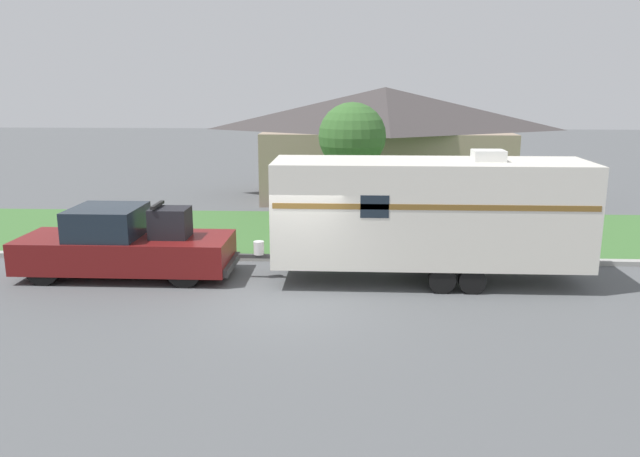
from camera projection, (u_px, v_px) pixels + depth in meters
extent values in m
plane|color=#515456|center=(290.00, 304.00, 14.97)|extent=(120.00, 120.00, 0.00)
cube|color=#999993|center=(302.00, 258.00, 18.60)|extent=(80.00, 0.30, 0.14)
cube|color=#3D6B33|center=(310.00, 232.00, 22.17)|extent=(80.00, 7.00, 0.03)
cube|color=gray|center=(384.00, 163.00, 28.96)|extent=(10.83, 6.05, 3.10)
pyramid|color=#3D3838|center=(385.00, 109.00, 28.39)|extent=(11.70, 6.53, 1.91)
cube|color=#4C3828|center=(387.00, 184.00, 26.16)|extent=(1.00, 0.06, 2.10)
cylinder|color=black|center=(43.00, 268.00, 16.29)|extent=(0.92, 0.28, 0.92)
cylinder|color=black|center=(72.00, 251.00, 17.96)|extent=(0.92, 0.28, 0.92)
cylinder|color=black|center=(184.00, 270.00, 16.11)|extent=(0.92, 0.28, 0.92)
cylinder|color=black|center=(200.00, 252.00, 17.77)|extent=(0.92, 0.28, 0.92)
cube|color=maroon|center=(87.00, 251.00, 17.03)|extent=(3.48, 2.07, 0.86)
cube|color=#19232D|center=(107.00, 222.00, 16.81)|extent=(1.81, 1.91, 0.81)
cube|color=maroon|center=(189.00, 253.00, 16.89)|extent=(2.19, 2.07, 0.86)
cube|color=#333333|center=(232.00, 264.00, 16.91)|extent=(0.12, 1.87, 0.20)
cube|color=black|center=(170.00, 223.00, 16.73)|extent=(1.01, 0.87, 0.80)
cube|color=black|center=(157.00, 205.00, 16.64)|extent=(0.10, 0.96, 0.08)
cylinder|color=black|center=(442.00, 280.00, 15.66)|extent=(0.68, 0.22, 0.68)
cylinder|color=black|center=(432.00, 258.00, 17.63)|extent=(0.68, 0.22, 0.68)
cylinder|color=black|center=(472.00, 280.00, 15.63)|extent=(0.68, 0.22, 0.68)
cylinder|color=black|center=(459.00, 258.00, 17.59)|extent=(0.68, 0.22, 0.68)
cube|color=silver|center=(429.00, 211.00, 16.31)|extent=(8.10, 2.30, 2.66)
cube|color=brown|center=(435.00, 207.00, 15.11)|extent=(7.94, 0.01, 0.14)
cube|color=#383838|center=(257.00, 256.00, 16.82)|extent=(1.00, 0.12, 0.10)
cylinder|color=silver|center=(259.00, 248.00, 16.76)|extent=(0.28, 0.28, 0.36)
cube|color=silver|center=(488.00, 155.00, 15.90)|extent=(0.80, 0.68, 0.28)
cube|color=#19232D|center=(375.00, 207.00, 15.18)|extent=(0.70, 0.01, 0.56)
cylinder|color=brown|center=(149.00, 234.00, 19.73)|extent=(0.09, 0.09, 1.01)
cube|color=black|center=(148.00, 215.00, 19.59)|extent=(0.48, 0.20, 0.22)
cylinder|color=brown|center=(352.00, 196.00, 22.20)|extent=(0.24, 0.24, 2.48)
sphere|color=#38662D|center=(352.00, 136.00, 21.72)|extent=(2.36, 2.36, 2.36)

